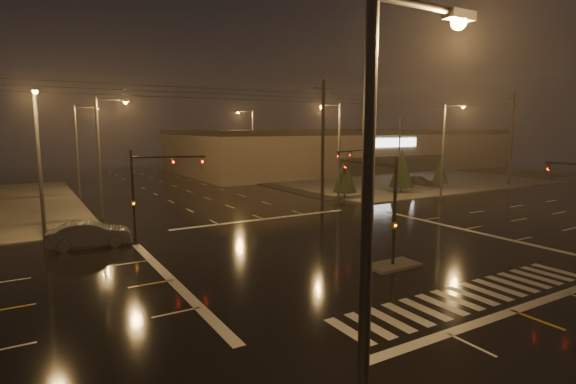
% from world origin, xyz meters
% --- Properties ---
extents(ground, '(140.00, 140.00, 0.00)m').
position_xyz_m(ground, '(0.00, 0.00, 0.00)').
color(ground, black).
rests_on(ground, ground).
extents(sidewalk_ne, '(36.00, 36.00, 0.12)m').
position_xyz_m(sidewalk_ne, '(30.00, 30.00, 0.06)').
color(sidewalk_ne, '#423F3B').
rests_on(sidewalk_ne, ground).
extents(median_island, '(3.00, 1.60, 0.15)m').
position_xyz_m(median_island, '(0.00, -4.00, 0.07)').
color(median_island, '#423F3B').
rests_on(median_island, ground).
extents(crosswalk, '(15.00, 2.60, 0.01)m').
position_xyz_m(crosswalk, '(0.00, -9.00, 0.01)').
color(crosswalk, beige).
rests_on(crosswalk, ground).
extents(stop_bar_near, '(16.00, 0.50, 0.01)m').
position_xyz_m(stop_bar_near, '(0.00, -11.00, 0.01)').
color(stop_bar_near, beige).
rests_on(stop_bar_near, ground).
extents(stop_bar_far, '(16.00, 0.50, 0.01)m').
position_xyz_m(stop_bar_far, '(0.00, 11.00, 0.01)').
color(stop_bar_far, beige).
rests_on(stop_bar_far, ground).
extents(parking_lot, '(50.00, 24.00, 0.08)m').
position_xyz_m(parking_lot, '(35.00, 28.00, 0.04)').
color(parking_lot, black).
rests_on(parking_lot, ground).
extents(retail_building, '(60.20, 28.30, 7.20)m').
position_xyz_m(retail_building, '(35.00, 45.99, 3.84)').
color(retail_building, '#746453').
rests_on(retail_building, ground).
extents(signal_mast_median, '(0.25, 4.59, 6.00)m').
position_xyz_m(signal_mast_median, '(0.00, -3.07, 3.75)').
color(signal_mast_median, black).
rests_on(signal_mast_median, ground).
extents(signal_mast_ne, '(4.84, 1.86, 6.00)m').
position_xyz_m(signal_mast_ne, '(9.50, 10.14, 3.79)').
color(signal_mast_ne, black).
rests_on(signal_mast_ne, ground).
extents(signal_mast_nw, '(4.84, 1.86, 6.00)m').
position_xyz_m(signal_mast_nw, '(-9.50, 10.14, 3.79)').
color(signal_mast_nw, black).
rests_on(signal_mast_nw, ground).
extents(streetlight_0, '(2.77, 0.32, 10.00)m').
position_xyz_m(streetlight_0, '(-11.18, -15.00, 5.80)').
color(streetlight_0, '#38383A').
rests_on(streetlight_0, ground).
extents(streetlight_1, '(2.77, 0.32, 10.00)m').
position_xyz_m(streetlight_1, '(-11.18, 18.00, 5.80)').
color(streetlight_1, '#38383A').
rests_on(streetlight_1, ground).
extents(streetlight_2, '(2.77, 0.32, 10.00)m').
position_xyz_m(streetlight_2, '(-11.18, 34.00, 5.80)').
color(streetlight_2, '#38383A').
rests_on(streetlight_2, ground).
extents(streetlight_3, '(2.77, 0.32, 10.00)m').
position_xyz_m(streetlight_3, '(11.18, 16.00, 5.80)').
color(streetlight_3, '#38383A').
rests_on(streetlight_3, ground).
extents(streetlight_4, '(2.77, 0.32, 10.00)m').
position_xyz_m(streetlight_4, '(11.18, 36.00, 5.80)').
color(streetlight_4, '#38383A').
rests_on(streetlight_4, ground).
extents(streetlight_5, '(0.32, 2.77, 10.00)m').
position_xyz_m(streetlight_5, '(-16.00, 11.18, 5.80)').
color(streetlight_5, '#38383A').
rests_on(streetlight_5, ground).
extents(streetlight_6, '(0.32, 2.77, 10.00)m').
position_xyz_m(streetlight_6, '(22.00, 11.18, 5.80)').
color(streetlight_6, '#38383A').
rests_on(streetlight_6, ground).
extents(utility_pole_1, '(2.20, 0.32, 12.00)m').
position_xyz_m(utility_pole_1, '(8.00, 14.00, 6.13)').
color(utility_pole_1, black).
rests_on(utility_pole_1, ground).
extents(utility_pole_2, '(2.20, 0.32, 12.00)m').
position_xyz_m(utility_pole_2, '(38.00, 14.00, 6.13)').
color(utility_pole_2, black).
rests_on(utility_pole_2, ground).
extents(conifer_0, '(2.49, 2.49, 4.60)m').
position_xyz_m(conifer_0, '(12.54, 16.29, 2.65)').
color(conifer_0, black).
rests_on(conifer_0, ground).
extents(conifer_1, '(2.81, 2.81, 5.10)m').
position_xyz_m(conifer_1, '(20.78, 16.23, 2.90)').
color(conifer_1, black).
rests_on(conifer_1, ground).
extents(conifer_2, '(1.96, 1.96, 3.76)m').
position_xyz_m(conifer_2, '(27.85, 16.67, 2.22)').
color(conifer_2, black).
rests_on(conifer_2, ground).
extents(car_parked, '(1.60, 3.90, 1.32)m').
position_xyz_m(car_parked, '(27.92, 20.11, 0.66)').
color(car_parked, black).
rests_on(car_parked, ground).
extents(car_crossing, '(5.16, 2.34, 1.64)m').
position_xyz_m(car_crossing, '(-13.58, 8.93, 0.82)').
color(car_crossing, slate).
rests_on(car_crossing, ground).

